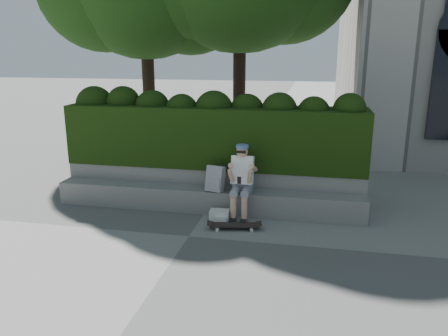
% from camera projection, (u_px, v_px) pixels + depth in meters
% --- Properties ---
extents(ground, '(80.00, 80.00, 0.00)m').
position_uv_depth(ground, '(189.00, 236.00, 7.34)').
color(ground, slate).
rests_on(ground, ground).
extents(bench_ledge, '(6.00, 0.45, 0.45)m').
position_uv_depth(bench_ledge, '(206.00, 200.00, 8.46)').
color(bench_ledge, gray).
rests_on(bench_ledge, ground).
extents(planter_wall, '(6.00, 0.50, 0.75)m').
position_uv_depth(planter_wall, '(212.00, 185.00, 8.87)').
color(planter_wall, gray).
rests_on(planter_wall, ground).
extents(hedge, '(6.00, 1.00, 1.20)m').
position_uv_depth(hedge, '(214.00, 136.00, 8.83)').
color(hedge, black).
rests_on(hedge, planter_wall).
extents(person, '(0.40, 0.76, 1.38)m').
position_uv_depth(person, '(242.00, 178.00, 8.01)').
color(person, gray).
rests_on(person, ground).
extents(skateboard, '(0.87, 0.36, 0.09)m').
position_uv_depth(skateboard, '(234.00, 225.00, 7.61)').
color(skateboard, black).
rests_on(skateboard, ground).
extents(backpack_plaid, '(0.37, 0.26, 0.49)m').
position_uv_depth(backpack_plaid, '(215.00, 179.00, 8.20)').
color(backpack_plaid, '#B6B7BB').
rests_on(backpack_plaid, bench_ledge).
extents(backpack_ground, '(0.37, 0.28, 0.23)m').
position_uv_depth(backpack_ground, '(219.00, 216.00, 7.91)').
color(backpack_ground, silver).
rests_on(backpack_ground, ground).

